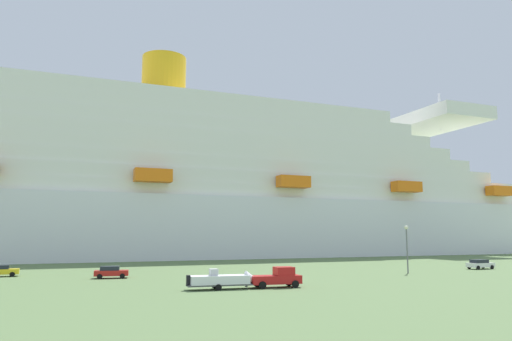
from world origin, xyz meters
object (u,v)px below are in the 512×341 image
object	(u,v)px
small_boat_on_trailer	(226,280)
street_lamp	(407,241)
pickup_truck	(277,278)
cruise_ship	(264,196)
parked_car_yellow_taxi	(0,271)
parked_car_white_van	(480,264)
parked_car_red_hatchback	(111,272)

from	to	relation	value
small_boat_on_trailer	street_lamp	size ratio (longest dim) A/B	1.23
pickup_truck	small_boat_on_trailer	size ratio (longest dim) A/B	0.65
cruise_ship	parked_car_yellow_taxi	xyz separation A→B (m)	(-53.04, -51.21, -15.29)
small_boat_on_trailer	parked_car_yellow_taxi	world-z (taller)	small_boat_on_trailer
parked_car_white_van	street_lamp	bearing A→B (deg)	-165.70
cruise_ship	small_boat_on_trailer	world-z (taller)	cruise_ship
street_lamp	pickup_truck	bearing A→B (deg)	-152.21
cruise_ship	parked_car_red_hatchback	xyz separation A→B (m)	(-38.26, -57.63, -15.29)
pickup_truck	street_lamp	bearing A→B (deg)	27.79
parked_car_yellow_taxi	parked_car_red_hatchback	distance (m)	16.11
parked_car_yellow_taxi	parked_car_white_van	world-z (taller)	same
small_boat_on_trailer	cruise_ship	bearing A→B (deg)	70.53
small_boat_on_trailer	parked_car_yellow_taxi	xyz separation A→B (m)	(-26.82, 22.95, -0.12)
parked_car_yellow_taxi	parked_car_red_hatchback	xyz separation A→B (m)	(14.78, -6.42, -0.00)
small_boat_on_trailer	parked_car_red_hatchback	bearing A→B (deg)	126.08
cruise_ship	small_boat_on_trailer	xyz separation A→B (m)	(-26.22, -74.16, -15.17)
cruise_ship	pickup_truck	distance (m)	78.23
parked_car_yellow_taxi	parked_car_red_hatchback	size ratio (longest dim) A/B	1.11
pickup_truck	street_lamp	distance (m)	28.24
pickup_truck	parked_car_yellow_taxi	world-z (taller)	pickup_truck
street_lamp	parked_car_yellow_taxi	distance (m)	58.36
small_boat_on_trailer	parked_car_yellow_taxi	bearing A→B (deg)	139.45
small_boat_on_trailer	parked_car_white_van	world-z (taller)	small_boat_on_trailer
cruise_ship	parked_car_white_van	size ratio (longest dim) A/B	47.51
parked_car_yellow_taxi	parked_car_white_van	distance (m)	74.06
parked_car_red_hatchback	parked_car_yellow_taxi	bearing A→B (deg)	156.51
small_boat_on_trailer	pickup_truck	bearing A→B (deg)	1.54
cruise_ship	small_boat_on_trailer	size ratio (longest dim) A/B	26.69
small_boat_on_trailer	street_lamp	xyz separation A→B (m)	(30.60, 13.21, 3.73)
parked_car_yellow_taxi	street_lamp	bearing A→B (deg)	-9.62
pickup_truck	street_lamp	xyz separation A→B (m)	(24.77, 13.05, 3.64)
street_lamp	parked_car_white_van	xyz separation A→B (m)	(16.44, 4.19, -3.85)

